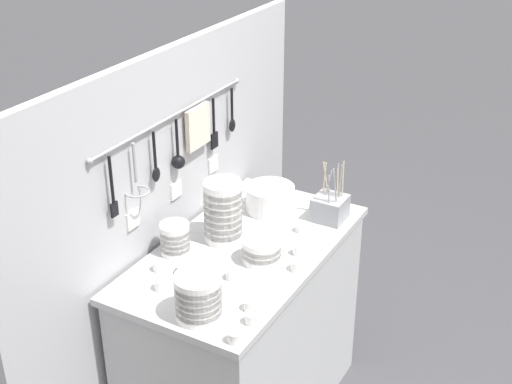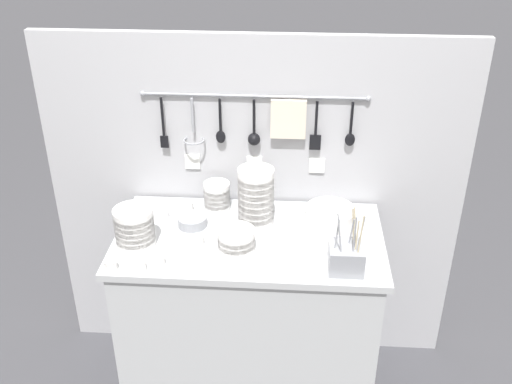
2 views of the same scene
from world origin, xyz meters
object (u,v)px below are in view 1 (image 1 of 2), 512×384
bowl_stack_tall_left (223,211)px  cup_edge_far (250,305)px  cutlery_caddy (330,207)px  cup_back_left (297,266)px  cup_mid_row (161,285)px  cup_centre (252,318)px  bowl_stack_nested_right (198,297)px  bowl_stack_back_corner (261,250)px  plate_stack (270,198)px  cup_front_right (299,250)px  cup_back_right (301,227)px  cup_front_left (159,266)px  cup_beside_plates (235,337)px  steel_mixing_bowl (194,270)px  cup_by_caddy (232,274)px  bowl_stack_short_front (175,239)px

bowl_stack_tall_left → cup_edge_far: bearing=-137.3°
cutlery_caddy → cup_back_left: (-0.43, -0.06, -0.04)m
bowl_stack_tall_left → cup_mid_row: 0.43m
cup_centre → cup_edge_far: bearing=33.3°
cup_back_left → cup_mid_row: size_ratio=1.00×
bowl_stack_nested_right → cup_centre: bearing=-71.8°
cutlery_caddy → cup_edge_far: (-0.73, -0.02, -0.04)m
bowl_stack_nested_right → cup_edge_far: size_ratio=3.43×
bowl_stack_back_corner → cup_mid_row: bearing=146.8°
bowl_stack_tall_left → plate_stack: bowl_stack_tall_left is taller
cutlery_caddy → cup_front_right: size_ratio=5.49×
cup_back_right → cup_front_left: bearing=147.1°
cup_edge_far → cup_beside_plates: bearing=-166.7°
bowl_stack_back_corner → cup_edge_far: (-0.30, -0.12, -0.03)m
cup_back_right → cup_edge_far: size_ratio=1.00×
bowl_stack_nested_right → cup_edge_far: 0.19m
cup_back_right → cup_back_left: 0.30m
cup_front_left → cup_back_left: bearing=-60.7°
steel_mixing_bowl → cup_by_caddy: 0.15m
bowl_stack_tall_left → cup_by_caddy: (-0.23, -0.18, -0.11)m
plate_stack → cup_back_right: size_ratio=4.38×
bowl_stack_nested_right → bowl_stack_tall_left: bearing=22.2°
bowl_stack_back_corner → steel_mixing_bowl: (-0.21, 0.18, -0.03)m
cutlery_caddy → cup_centre: cutlery_caddy is taller
bowl_stack_back_corner → bowl_stack_tall_left: bearing=73.1°
bowl_stack_tall_left → cup_back_left: bowl_stack_tall_left is taller
cup_mid_row → cup_front_right: bearing=-35.8°
cup_by_caddy → cup_beside_plates: bearing=-147.9°
cutlery_caddy → cup_front_left: (-0.69, 0.41, -0.04)m
bowl_stack_short_front → cutlery_caddy: bearing=-37.1°
cutlery_caddy → cup_by_caddy: bearing=167.7°
plate_stack → cup_front_left: size_ratio=4.38×
cup_edge_far → bowl_stack_back_corner: bearing=21.9°
plate_stack → cup_by_caddy: plate_stack is taller
bowl_stack_nested_right → cup_front_right: 0.55m
plate_stack → cup_beside_plates: (-0.86, -0.33, -0.04)m
bowl_stack_tall_left → cup_beside_plates: bowl_stack_tall_left is taller
bowl_stack_nested_right → cutlery_caddy: bearing=-7.5°
bowl_stack_nested_right → plate_stack: bowl_stack_nested_right is taller
cup_front_right → cup_centre: (-0.48, -0.06, 0.00)m
bowl_stack_tall_left → cup_front_right: 0.34m
cutlery_caddy → cup_back_right: bearing=159.0°
cup_beside_plates → cup_front_left: 0.52m
cup_edge_far → cup_back_right: bearing=8.2°
steel_mixing_bowl → plate_stack: bearing=-0.9°
bowl_stack_back_corner → steel_mixing_bowl: 0.28m
cutlery_caddy → cup_centre: 0.80m
cup_front_right → cup_back_left: (-0.11, -0.05, 0.00)m
bowl_stack_back_corner → cup_front_left: 0.40m
plate_stack → cup_beside_plates: plate_stack is taller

